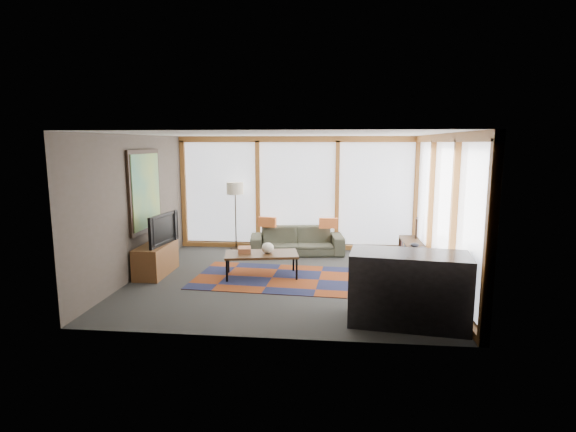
# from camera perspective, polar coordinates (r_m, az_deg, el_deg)

# --- Properties ---
(ground) EXTENTS (5.50, 5.50, 0.00)m
(ground) POSITION_cam_1_polar(r_m,az_deg,el_deg) (8.24, -0.29, -8.02)
(ground) COLOR #2A2A28
(ground) RESTS_ON ground
(room_envelope) EXTENTS (5.52, 5.02, 2.62)m
(room_envelope) POSITION_cam_1_polar(r_m,az_deg,el_deg) (8.44, 3.46, 3.08)
(room_envelope) COLOR #463E34
(room_envelope) RESTS_ON ground
(rug) EXTENTS (2.89, 1.96, 0.01)m
(rug) POSITION_cam_1_polar(r_m,az_deg,el_deg) (8.31, -2.03, -7.84)
(rug) COLOR maroon
(rug) RESTS_ON ground
(sofa) EXTENTS (2.14, 1.07, 0.60)m
(sofa) POSITION_cam_1_polar(r_m,az_deg,el_deg) (10.00, 1.13, -3.15)
(sofa) COLOR #39392A
(sofa) RESTS_ON ground
(pillow_left) EXTENTS (0.42, 0.20, 0.22)m
(pillow_left) POSITION_cam_1_polar(r_m,az_deg,el_deg) (10.00, -2.65, -0.76)
(pillow_left) COLOR orange
(pillow_left) RESTS_ON sofa
(pillow_right) EXTENTS (0.41, 0.15, 0.22)m
(pillow_right) POSITION_cam_1_polar(r_m,az_deg,el_deg) (9.87, 5.14, -0.91)
(pillow_right) COLOR orange
(pillow_right) RESTS_ON sofa
(floor_lamp) EXTENTS (0.39, 0.39, 1.56)m
(floor_lamp) POSITION_cam_1_polar(r_m,az_deg,el_deg) (10.44, -6.67, 0.01)
(floor_lamp) COLOR black
(floor_lamp) RESTS_ON ground
(coffee_table) EXTENTS (1.43, 0.90, 0.44)m
(coffee_table) POSITION_cam_1_polar(r_m,az_deg,el_deg) (8.35, -3.38, -6.21)
(coffee_table) COLOR #331C11
(coffee_table) RESTS_ON ground
(book_stack) EXTENTS (0.29, 0.33, 0.10)m
(book_stack) POSITION_cam_1_polar(r_m,az_deg,el_deg) (8.36, -5.55, -4.31)
(book_stack) COLOR #995632
(book_stack) RESTS_ON coffee_table
(vase) EXTENTS (0.26, 0.26, 0.20)m
(vase) POSITION_cam_1_polar(r_m,az_deg,el_deg) (8.28, -2.59, -4.07)
(vase) COLOR #EDE5CC
(vase) RESTS_ON coffee_table
(bookshelf) EXTENTS (0.36, 1.98, 0.50)m
(bookshelf) POSITION_cam_1_polar(r_m,az_deg,el_deg) (9.07, 15.82, -5.13)
(bookshelf) COLOR #331C11
(bookshelf) RESTS_ON ground
(bowl_a) EXTENTS (0.25, 0.25, 0.11)m
(bowl_a) POSITION_cam_1_polar(r_m,az_deg,el_deg) (8.45, 16.75, -4.12)
(bowl_a) COLOR black
(bowl_a) RESTS_ON bookshelf
(bowl_b) EXTENTS (0.19, 0.19, 0.08)m
(bowl_b) POSITION_cam_1_polar(r_m,az_deg,el_deg) (8.84, 15.80, -3.57)
(bowl_b) COLOR black
(bowl_b) RESTS_ON bookshelf
(shelf_picture) EXTENTS (0.09, 0.31, 0.41)m
(shelf_picture) POSITION_cam_1_polar(r_m,az_deg,el_deg) (9.74, 15.98, -1.44)
(shelf_picture) COLOR black
(shelf_picture) RESTS_ON bookshelf
(tv_console) EXTENTS (0.47, 1.14, 0.57)m
(tv_console) POSITION_cam_1_polar(r_m,az_deg,el_deg) (8.83, -16.41, -5.30)
(tv_console) COLOR brown
(tv_console) RESTS_ON ground
(television) EXTENTS (0.27, 1.02, 0.58)m
(television) POSITION_cam_1_polar(r_m,az_deg,el_deg) (8.72, -16.07, -1.58)
(television) COLOR black
(television) RESTS_ON tv_console
(bar_counter) EXTENTS (1.65, 0.92, 0.99)m
(bar_counter) POSITION_cam_1_polar(r_m,az_deg,el_deg) (6.37, 15.06, -8.90)
(bar_counter) COLOR black
(bar_counter) RESTS_ON ground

